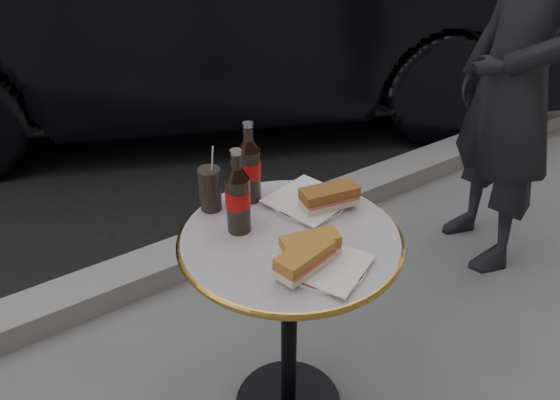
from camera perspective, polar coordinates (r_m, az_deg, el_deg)
curb at (r=2.55m, az=-10.86°, el=-6.26°), size 40.00×0.20×0.12m
bistro_table at (r=1.74m, az=0.95°, el=-13.53°), size 0.62×0.62×0.73m
plate_left at (r=1.38m, az=4.90°, el=-6.95°), size 0.24×0.24×0.01m
plate_right at (r=1.63m, az=3.01°, el=-0.19°), size 0.24×0.24×0.01m
sandwich_left_a at (r=1.35m, az=2.59°, el=-6.31°), size 0.17×0.11×0.06m
sandwich_left_b at (r=1.40m, az=3.18°, el=-4.85°), size 0.16×0.10×0.05m
sandwich_right at (r=1.59m, az=5.16°, el=0.25°), size 0.18×0.11×0.06m
cola_bottle_left at (r=1.45m, az=-4.45°, el=0.91°), size 0.08×0.08×0.25m
cola_bottle_right at (r=1.59m, az=-3.26°, el=3.96°), size 0.08×0.08×0.25m
cola_glass at (r=1.58m, az=-7.31°, el=1.15°), size 0.08×0.08×0.13m
parked_car at (r=3.89m, az=-7.42°, el=19.82°), size 3.49×5.09×1.59m
pedestrian at (r=2.46m, az=23.35°, el=10.98°), size 0.58×0.70×1.65m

